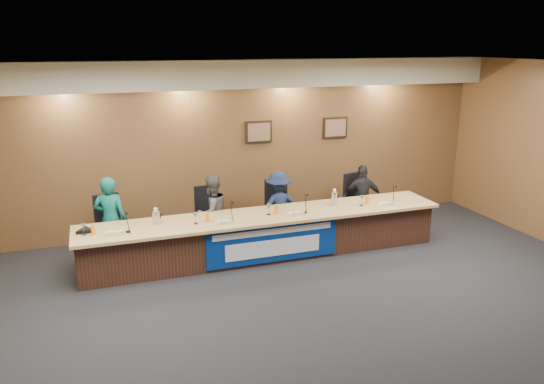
{
  "coord_description": "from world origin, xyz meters",
  "views": [
    {
      "loc": [
        -2.63,
        -5.55,
        3.5
      ],
      "look_at": [
        0.2,
        2.63,
        1.04
      ],
      "focal_mm": 35.0,
      "sensor_mm": 36.0,
      "label": 1
    }
  ],
  "objects": [
    {
      "name": "carafe_left",
      "position": [
        -1.77,
        2.46,
        0.86
      ],
      "size": [
        0.12,
        0.12,
        0.22
      ],
      "primitive_type": "cylinder",
      "color": "silver",
      "rests_on": "dais_top"
    },
    {
      "name": "juice_glass_a",
      "position": [
        -2.72,
        2.26,
        0.82
      ],
      "size": [
        0.06,
        0.06,
        0.15
      ],
      "primitive_type": "cylinder",
      "color": "orange",
      "rests_on": "dais_top"
    },
    {
      "name": "banner_text_lower",
      "position": [
        0.0,
        1.97,
        0.3
      ],
      "size": [
        1.6,
        0.01,
        0.28
      ],
      "primitive_type": "cube",
      "color": "silver",
      "rests_on": "banner"
    },
    {
      "name": "panelist_d",
      "position": [
        2.14,
        2.99,
        0.64
      ],
      "size": [
        0.81,
        0.5,
        1.28
      ],
      "primitive_type": "imported",
      "rotation": [
        0.0,
        0.0,
        2.88
      ],
      "color": "black",
      "rests_on": "floor"
    },
    {
      "name": "juice_glass_b",
      "position": [
        -1.0,
        2.3,
        0.82
      ],
      "size": [
        0.06,
        0.06,
        0.15
      ],
      "primitive_type": "cylinder",
      "color": "orange",
      "rests_on": "dais_top"
    },
    {
      "name": "wall_photo_right",
      "position": [
        2.0,
        3.97,
        1.85
      ],
      "size": [
        0.52,
        0.04,
        0.42
      ],
      "primitive_type": "cube",
      "color": "black",
      "rests_on": "wall_back"
    },
    {
      "name": "wall_photo_left",
      "position": [
        0.4,
        3.97,
        1.85
      ],
      "size": [
        0.52,
        0.04,
        0.42
      ],
      "primitive_type": "cube",
      "color": "black",
      "rests_on": "wall_back"
    },
    {
      "name": "water_glass_d",
      "position": [
        1.73,
        2.27,
        0.84
      ],
      "size": [
        0.08,
        0.08,
        0.18
      ],
      "primitive_type": "cylinder",
      "color": "silver",
      "rests_on": "dais_top"
    },
    {
      "name": "banner",
      "position": [
        0.0,
        1.99,
        0.38
      ],
      "size": [
        2.2,
        0.02,
        0.65
      ],
      "primitive_type": "cube",
      "color": "navy",
      "rests_on": "dais_body"
    },
    {
      "name": "microphone_b",
      "position": [
        -0.62,
        2.23,
        0.76
      ],
      "size": [
        0.07,
        0.07,
        0.02
      ],
      "primitive_type": "cylinder",
      "color": "black",
      "rests_on": "dais_top"
    },
    {
      "name": "water_glass_c",
      "position": [
        0.04,
        2.32,
        0.84
      ],
      "size": [
        0.08,
        0.08,
        0.18
      ],
      "primitive_type": "cylinder",
      "color": "silver",
      "rests_on": "dais_top"
    },
    {
      "name": "water_glass_a",
      "position": [
        -2.85,
        2.31,
        0.84
      ],
      "size": [
        0.08,
        0.08,
        0.18
      ],
      "primitive_type": "cylinder",
      "color": "silver",
      "rests_on": "dais_top"
    },
    {
      "name": "microphone_c",
      "position": [
        0.64,
        2.22,
        0.76
      ],
      "size": [
        0.07,
        0.07,
        0.02
      ],
      "primitive_type": "cylinder",
      "color": "black",
      "rests_on": "dais_top"
    },
    {
      "name": "banner_text_upper",
      "position": [
        0.0,
        1.97,
        0.58
      ],
      "size": [
        2.0,
        0.01,
        0.1
      ],
      "primitive_type": "cube",
      "color": "silver",
      "rests_on": "banner"
    },
    {
      "name": "nameplate_c",
      "position": [
        0.47,
        2.11,
        0.8
      ],
      "size": [
        0.24,
        0.08,
        0.1
      ],
      "primitive_type": "cube",
      "rotation": [
        0.31,
        0.0,
        0.0
      ],
      "color": "white",
      "rests_on": "dais_top"
    },
    {
      "name": "soffit",
      "position": [
        0.0,
        3.75,
        2.95
      ],
      "size": [
        10.0,
        0.5,
        0.5
      ],
      "primitive_type": "cube",
      "color": "beige",
      "rests_on": "wall_back"
    },
    {
      "name": "microphone_a",
      "position": [
        -2.22,
        2.22,
        0.76
      ],
      "size": [
        0.07,
        0.07,
        0.02
      ],
      "primitive_type": "cylinder",
      "color": "black",
      "rests_on": "dais_top"
    },
    {
      "name": "nameplate_d",
      "position": [
        2.14,
        2.09,
        0.8
      ],
      "size": [
        0.24,
        0.08,
        0.1
      ],
      "primitive_type": "cube",
      "rotation": [
        0.31,
        0.0,
        0.0
      ],
      "color": "white",
      "rests_on": "dais_top"
    },
    {
      "name": "water_glass_b",
      "position": [
        -1.19,
        2.26,
        0.84
      ],
      "size": [
        0.08,
        0.08,
        0.18
      ],
      "primitive_type": "cylinder",
      "color": "silver",
      "rests_on": "dais_top"
    },
    {
      "name": "floor",
      "position": [
        0.0,
        0.0,
        0.0
      ],
      "size": [
        10.0,
        10.0,
        0.0
      ],
      "primitive_type": "plane",
      "color": "black",
      "rests_on": "ground"
    },
    {
      "name": "panelist_b",
      "position": [
        -0.77,
        2.99,
        0.66
      ],
      "size": [
        0.78,
        0.71,
        1.32
      ],
      "primitive_type": "imported",
      "rotation": [
        0.0,
        0.0,
        3.54
      ],
      "color": "#48474B",
      "rests_on": "floor"
    },
    {
      "name": "juice_glass_c",
      "position": [
        0.17,
        2.32,
        0.82
      ],
      "size": [
        0.06,
        0.06,
        0.15
      ],
      "primitive_type": "cylinder",
      "color": "orange",
      "rests_on": "dais_top"
    },
    {
      "name": "panelist_c",
      "position": [
        0.45,
        2.99,
        0.64
      ],
      "size": [
        0.88,
        0.57,
        1.29
      ],
      "primitive_type": "imported",
      "rotation": [
        0.0,
        0.0,
        3.25
      ],
      "color": "#111C3A",
      "rests_on": "floor"
    },
    {
      "name": "dais_body",
      "position": [
        0.0,
        2.4,
        0.35
      ],
      "size": [
        6.0,
        0.8,
        0.7
      ],
      "primitive_type": "cube",
      "color": "#381E14",
      "rests_on": "floor"
    },
    {
      "name": "office_chair_c",
      "position": [
        0.45,
        3.09,
        0.48
      ],
      "size": [
        0.6,
        0.6,
        0.08
      ],
      "primitive_type": "cube",
      "rotation": [
        0.0,
        0.0,
        -0.29
      ],
      "color": "black",
      "rests_on": "floor"
    },
    {
      "name": "dais_top",
      "position": [
        0.0,
        2.35,
        0.72
      ],
      "size": [
        6.1,
        0.95,
        0.05
      ],
      "primitive_type": "cube",
      "color": "tan",
      "rests_on": "dais_body"
    },
    {
      "name": "office_chair_d",
      "position": [
        2.14,
        3.09,
        0.48
      ],
      "size": [
        0.62,
        0.62,
        0.08
      ],
      "primitive_type": "cube",
      "rotation": [
        0.0,
        0.0,
        0.37
      ],
      "color": "black",
      "rests_on": "floor"
    },
    {
      "name": "wall_back",
      "position": [
        0.0,
        4.0,
        1.6
      ],
      "size": [
        10.0,
        0.04,
        3.2
      ],
      "primitive_type": "cube",
      "color": "brown",
      "rests_on": "floor"
    },
    {
      "name": "office_chair_b",
      "position": [
        -0.77,
        3.09,
        0.48
      ],
      "size": [
        0.54,
        0.54,
        0.08
      ],
      "primitive_type": "cube",
      "rotation": [
        0.0,
        0.0,
        0.13
      ],
      "color": "black",
      "rests_on": "floor"
    },
    {
      "name": "ceiling",
      "position": [
        0.0,
        0.0,
        3.2
      ],
      "size": [
        10.0,
        8.0,
        0.04
      ],
      "primitive_type": "cube",
      "color": "silver",
      "rests_on": "wall_back"
    },
    {
      "name": "microphone_d",
      "position": [
        2.3,
        2.21,
        0.76
      ],
      "size": [
        0.07,
        0.07,
        0.02
      ],
      "primitive_type": "cylinder",
      "color": "black",
      "rests_on": "dais_top"
    },
    {
      "name": "office_chair_a",
      "position": [
        -2.44,
        3.09,
        0.48
      ],
      "size": [
        0.56,
        0.56,
        0.08
      ],
      "primitive_type": "cube",
      "rotation": [
        0.0,
        0.0,
        0.18
      ],
      "color": "black",
      "rests_on": "floor"
    },
    {
      "name": "panelist_a",
      "position": [
        -2.44,
        2.99,
        0.72
      ],
      "size": [
        0.61,
        0.5,
        1.44
      ],
      "primitive_type": "imported",
      "rotation": [
        0.0,
        0.0,
        2.81
      ],
      "color": "#0C5451",
      "rests_on": "floor"
    },
    {
      "name": "speakerphone",
      "position": [
        -2.83,
        2.44,
        0.78
      ],
      "size": [
        0.32,
        0.32,
        0.05
      ],
      "primitive_type": "cylinder",
      "color": "black",
      "rests_on": "dais_top"
    },
    {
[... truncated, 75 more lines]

